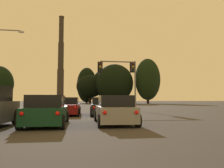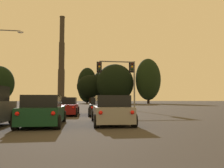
% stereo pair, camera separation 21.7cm
% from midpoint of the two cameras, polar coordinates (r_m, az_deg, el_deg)
% --- Properties ---
extents(sedan_center_lane_front, '(2.11, 4.75, 1.43)m').
position_cam_midpoint_polar(sedan_center_lane_front, '(18.19, -11.56, -5.85)').
color(sedan_center_lane_front, maroon).
rests_on(sedan_center_lane_front, ground_plane).
extents(hatchback_right_lane_second, '(1.97, 4.13, 1.44)m').
position_cam_midpoint_polar(hatchback_right_lane_second, '(11.21, 0.37, -7.01)').
color(hatchback_right_lane_second, gray).
rests_on(hatchback_right_lane_second, ground_plane).
extents(hatchback_center_lane_second, '(1.91, 4.11, 1.44)m').
position_cam_midpoint_polar(hatchback_center_lane_second, '(11.00, -16.93, -6.88)').
color(hatchback_center_lane_second, '#0F3823').
rests_on(hatchback_center_lane_second, ground_plane).
extents(sedan_right_lane_front, '(2.18, 4.77, 1.43)m').
position_cam_midpoint_polar(sedan_right_lane_front, '(18.05, -2.65, -5.94)').
color(sedan_right_lane_front, black).
rests_on(sedan_right_lane_front, ground_plane).
extents(traffic_light_overhead_right, '(4.52, 0.50, 5.68)m').
position_cam_midpoint_polar(traffic_light_overhead_right, '(24.92, 2.86, 2.94)').
color(traffic_light_overhead_right, slate).
rests_on(traffic_light_overhead_right, ground_plane).
extents(smokestack, '(7.80, 7.80, 64.05)m').
position_cam_midpoint_polar(smokestack, '(166.19, -13.04, 4.12)').
color(smokestack, '#2B2722').
rests_on(smokestack, ground_plane).
extents(treeline_center_right, '(10.09, 9.08, 10.57)m').
position_cam_midpoint_polar(treeline_center_right, '(81.74, -5.58, -0.62)').
color(treeline_center_right, black).
rests_on(treeline_center_right, ground_plane).
extents(treeline_right_mid, '(13.51, 12.16, 14.23)m').
position_cam_midpoint_polar(treeline_right_mid, '(78.86, 0.88, 0.21)').
color(treeline_right_mid, black).
rests_on(treeline_right_mid, ground_plane).
extents(treeline_far_right, '(8.88, 7.99, 15.87)m').
position_cam_midpoint_polar(treeline_far_right, '(77.99, 9.49, 1.21)').
color(treeline_far_right, black).
rests_on(treeline_far_right, ground_plane).
extents(treeline_far_left, '(7.57, 6.81, 13.79)m').
position_cam_midpoint_polar(treeline_far_left, '(84.83, -6.42, -0.25)').
color(treeline_far_left, black).
rests_on(treeline_far_left, ground_plane).
extents(treeline_center_left, '(12.07, 10.86, 13.00)m').
position_cam_midpoint_polar(treeline_center_left, '(81.17, -0.87, 0.21)').
color(treeline_center_left, black).
rests_on(treeline_center_left, ground_plane).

